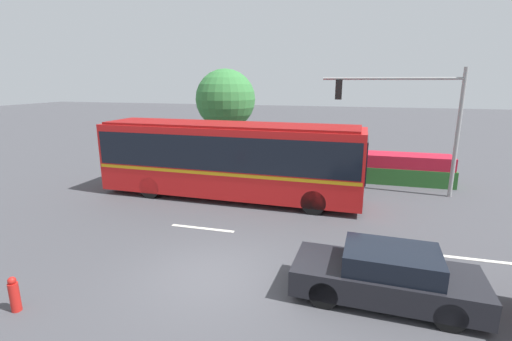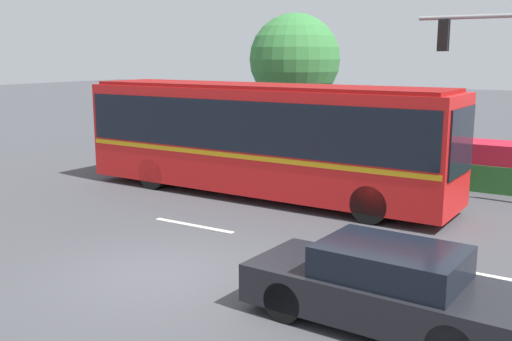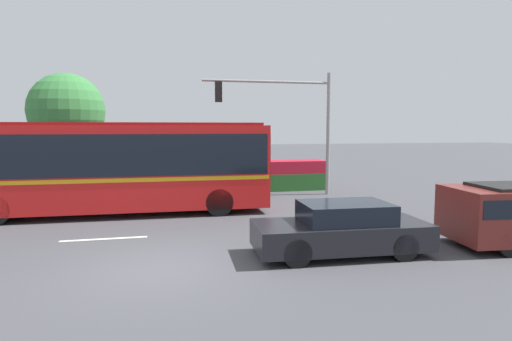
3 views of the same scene
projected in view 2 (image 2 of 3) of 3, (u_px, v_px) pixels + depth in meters
name	position (u px, v px, depth m)	size (l,w,h in m)	color
ground_plane	(162.00, 273.00, 11.72)	(140.00, 140.00, 0.00)	#444449
city_bus	(261.00, 133.00, 17.84)	(11.80, 2.73, 3.37)	red
sedan_foreground	(385.00, 287.00, 9.35)	(4.43, 1.95, 1.32)	black
flowering_hedge	(475.00, 164.00, 19.30)	(10.18, 1.56, 1.50)	#286028
street_tree_left	(295.00, 60.00, 24.65)	(3.75, 3.75, 5.93)	brown
lane_stripe_mid	(468.00, 272.00, 11.77)	(2.40, 0.16, 0.01)	silver
lane_stripe_far	(194.00, 225.00, 14.99)	(2.40, 0.16, 0.01)	silver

